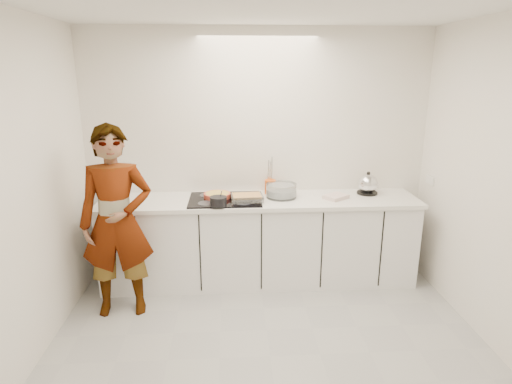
{
  "coord_description": "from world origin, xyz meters",
  "views": [
    {
      "loc": [
        -0.28,
        -2.87,
        2.17
      ],
      "look_at": [
        -0.05,
        1.05,
        1.05
      ],
      "focal_mm": 30.0,
      "sensor_mm": 36.0,
      "label": 1
    }
  ],
  "objects": [
    {
      "name": "wall_back",
      "position": [
        0.0,
        1.6,
        1.3
      ],
      "size": [
        3.6,
        0.0,
        2.6
      ],
      "primitive_type": "cube",
      "color": "white",
      "rests_on": "ground"
    },
    {
      "name": "cook",
      "position": [
        -1.3,
        0.76,
        0.87
      ],
      "size": [
        0.68,
        0.48,
        1.74
      ],
      "primitive_type": "imported",
      "rotation": [
        0.0,
        0.0,
        0.1
      ],
      "color": "white",
      "rests_on": "floor"
    },
    {
      "name": "wall_front",
      "position": [
        0.0,
        -1.6,
        1.3
      ],
      "size": [
        3.6,
        0.0,
        2.6
      ],
      "primitive_type": "cube",
      "color": "white",
      "rests_on": "ground"
    },
    {
      "name": "countertop",
      "position": [
        0.0,
        1.28,
        0.89
      ],
      "size": [
        3.24,
        0.64,
        0.04
      ],
      "primitive_type": "cube",
      "color": "white",
      "rests_on": "base_cabinets"
    },
    {
      "name": "tart_dish",
      "position": [
        -0.43,
        1.31,
        0.95
      ],
      "size": [
        0.35,
        0.35,
        0.05
      ],
      "color": "#BD422E",
      "rests_on": "hob"
    },
    {
      "name": "wall_left",
      "position": [
        -1.8,
        0.0,
        1.3
      ],
      "size": [
        0.0,
        3.2,
        2.6
      ],
      "primitive_type": "cube",
      "color": "white",
      "rests_on": "ground"
    },
    {
      "name": "utensil_crock",
      "position": [
        0.13,
        1.47,
        0.98
      ],
      "size": [
        0.15,
        0.15,
        0.15
      ],
      "primitive_type": "cylinder",
      "rotation": [
        0.0,
        0.0,
        -0.34
      ],
      "color": "#E85710",
      "rests_on": "countertop"
    },
    {
      "name": "saucepan",
      "position": [
        -0.41,
        1.03,
        0.97
      ],
      "size": [
        0.2,
        0.2,
        0.15
      ],
      "color": "black",
      "rests_on": "hob"
    },
    {
      "name": "hob",
      "position": [
        -0.35,
        1.26,
        0.92
      ],
      "size": [
        0.72,
        0.54,
        0.01
      ],
      "primitive_type": "cube",
      "color": "black",
      "rests_on": "countertop"
    },
    {
      "name": "tea_towel",
      "position": [
        0.78,
        1.25,
        0.93
      ],
      "size": [
        0.29,
        0.27,
        0.04
      ],
      "primitive_type": "cube",
      "rotation": [
        0.0,
        0.0,
        0.63
      ],
      "color": "white",
      "rests_on": "countertop"
    },
    {
      "name": "floor",
      "position": [
        0.0,
        0.0,
        0.0
      ],
      "size": [
        3.6,
        3.2,
        0.0
      ],
      "primitive_type": "cube",
      "color": "#ABABA8",
      "rests_on": "ground"
    },
    {
      "name": "mixing_bowl",
      "position": [
        0.23,
        1.32,
        0.98
      ],
      "size": [
        0.4,
        0.4,
        0.14
      ],
      "color": "silver",
      "rests_on": "countertop"
    },
    {
      "name": "base_cabinets",
      "position": [
        0.0,
        1.28,
        0.43
      ],
      "size": [
        3.2,
        0.58,
        0.87
      ],
      "primitive_type": "cube",
      "color": "white",
      "rests_on": "floor"
    },
    {
      "name": "baking_dish",
      "position": [
        -0.13,
        1.19,
        0.96
      ],
      "size": [
        0.33,
        0.25,
        0.06
      ],
      "color": "silver",
      "rests_on": "hob"
    },
    {
      "name": "kettle",
      "position": [
        1.15,
        1.4,
        1.01
      ],
      "size": [
        0.26,
        0.26,
        0.24
      ],
      "color": "black",
      "rests_on": "countertop"
    }
  ]
}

